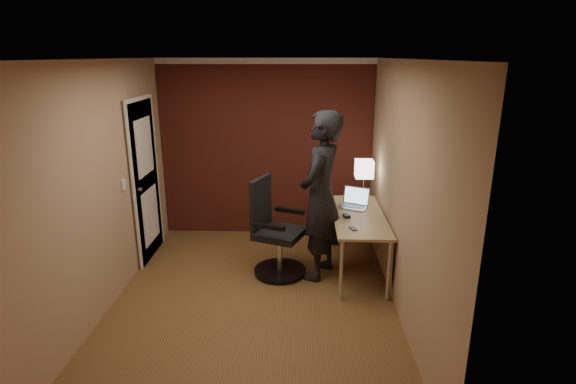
{
  "coord_description": "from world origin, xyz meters",
  "views": [
    {
      "loc": [
        0.49,
        -4.3,
        2.53
      ],
      "look_at": [
        0.35,
        0.55,
        1.05
      ],
      "focal_mm": 28.0,
      "sensor_mm": 36.0,
      "label": 1
    }
  ],
  "objects_px": {
    "desk": "(364,225)",
    "phone": "(353,229)",
    "mouse": "(347,216)",
    "person": "(321,197)",
    "laptop": "(354,201)",
    "desk_lamp": "(364,169)",
    "office_chair": "(274,234)"
  },
  "relations": [
    {
      "from": "office_chair",
      "to": "desk",
      "type": "bearing_deg",
      "value": 4.17
    },
    {
      "from": "desk",
      "to": "phone",
      "type": "relative_size",
      "value": 13.04
    },
    {
      "from": "desk_lamp",
      "to": "laptop",
      "type": "height_order",
      "value": "desk_lamp"
    },
    {
      "from": "laptop",
      "to": "office_chair",
      "type": "relative_size",
      "value": 0.36
    },
    {
      "from": "office_chair",
      "to": "person",
      "type": "bearing_deg",
      "value": -2.92
    },
    {
      "from": "desk",
      "to": "office_chair",
      "type": "distance_m",
      "value": 1.08
    },
    {
      "from": "laptop",
      "to": "desk_lamp",
      "type": "bearing_deg",
      "value": 59.94
    },
    {
      "from": "mouse",
      "to": "laptop",
      "type": "bearing_deg",
      "value": 53.48
    },
    {
      "from": "person",
      "to": "office_chair",
      "type": "bearing_deg",
      "value": -70.97
    },
    {
      "from": "laptop",
      "to": "mouse",
      "type": "distance_m",
      "value": 0.42
    },
    {
      "from": "laptop",
      "to": "mouse",
      "type": "xyz_separation_m",
      "value": [
        -0.13,
        -0.4,
        -0.05
      ]
    },
    {
      "from": "person",
      "to": "mouse",
      "type": "bearing_deg",
      "value": 115.15
    },
    {
      "from": "desk",
      "to": "phone",
      "type": "height_order",
      "value": "phone"
    },
    {
      "from": "desk_lamp",
      "to": "mouse",
      "type": "xyz_separation_m",
      "value": [
        -0.27,
        -0.63,
        -0.4
      ]
    },
    {
      "from": "desk",
      "to": "office_chair",
      "type": "height_order",
      "value": "office_chair"
    },
    {
      "from": "laptop",
      "to": "mouse",
      "type": "height_order",
      "value": "laptop"
    },
    {
      "from": "desk_lamp",
      "to": "person",
      "type": "distance_m",
      "value": 0.88
    },
    {
      "from": "person",
      "to": "laptop",
      "type": "bearing_deg",
      "value": 155.05
    },
    {
      "from": "desk",
      "to": "mouse",
      "type": "distance_m",
      "value": 0.28
    },
    {
      "from": "phone",
      "to": "mouse",
      "type": "bearing_deg",
      "value": 80.15
    },
    {
      "from": "desk_lamp",
      "to": "laptop",
      "type": "xyz_separation_m",
      "value": [
        -0.13,
        -0.23,
        -0.35
      ]
    },
    {
      "from": "mouse",
      "to": "person",
      "type": "height_order",
      "value": "person"
    },
    {
      "from": "mouse",
      "to": "office_chair",
      "type": "xyz_separation_m",
      "value": [
        -0.85,
        0.01,
        -0.24
      ]
    },
    {
      "from": "person",
      "to": "desk",
      "type": "bearing_deg",
      "value": 123.15
    },
    {
      "from": "desk_lamp",
      "to": "office_chair",
      "type": "relative_size",
      "value": 0.47
    },
    {
      "from": "desk_lamp",
      "to": "phone",
      "type": "relative_size",
      "value": 4.65
    },
    {
      "from": "desk",
      "to": "office_chair",
      "type": "relative_size",
      "value": 1.31
    },
    {
      "from": "desk_lamp",
      "to": "mouse",
      "type": "bearing_deg",
      "value": -113.11
    },
    {
      "from": "laptop",
      "to": "person",
      "type": "bearing_deg",
      "value": -136.9
    },
    {
      "from": "mouse",
      "to": "person",
      "type": "relative_size",
      "value": 0.05
    },
    {
      "from": "phone",
      "to": "person",
      "type": "distance_m",
      "value": 0.55
    },
    {
      "from": "desk_lamp",
      "to": "person",
      "type": "bearing_deg",
      "value": -131.77
    }
  ]
}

